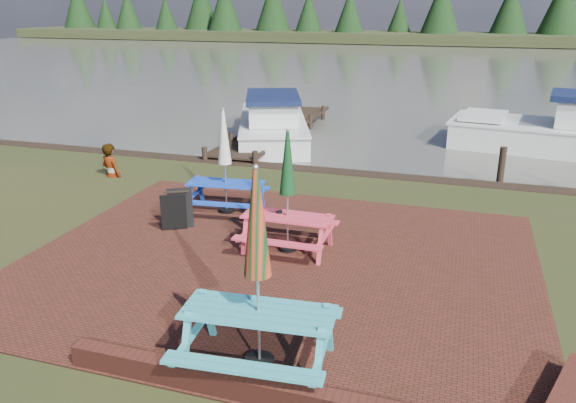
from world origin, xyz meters
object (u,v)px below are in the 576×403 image
Objects in this scene: chalkboard at (177,210)px; boat_jetty at (273,125)px; jetty at (276,129)px; person at (109,144)px; picnic_table_blue at (225,178)px; picnic_table_teal at (258,302)px; picnic_table_red at (288,210)px.

chalkboard is 0.12× the size of boat_jetty.
person is at bearing -110.76° from jetty.
jetty is (-1.60, 8.18, -0.69)m from picnic_table_blue.
boat_jetty is (-1.04, 8.96, -0.06)m from chalkboard.
picnic_table_teal is 1.49× the size of person.
chalkboard is at bearing -83.60° from jetty.
picnic_table_red is 2.51m from chalkboard.
picnic_table_blue is 4.40m from person.
picnic_table_teal is 0.29× the size of jetty.
picnic_table_red is at bearing -70.10° from jetty.
picnic_table_red is 6.79m from person.
picnic_table_red is 10.36m from jetty.
boat_jetty is (-4.24, 12.79, -0.56)m from picnic_table_teal.
picnic_table_red is at bearing -45.21° from picnic_table_blue.
chalkboard is (-2.46, 0.31, -0.38)m from picnic_table_red.
picnic_table_blue is 1.30× the size of person.
picnic_table_red is at bearing 171.00° from person.
person is (-2.48, -6.54, 0.78)m from jetty.
boat_jetty is (-3.50, 9.27, -0.44)m from picnic_table_red.
jetty is (-4.26, 13.23, -0.81)m from picnic_table_teal.
person is (-3.53, 2.87, 0.46)m from chalkboard.
jetty is at bearing 103.07° from picnic_table_teal.
person is at bearing 151.77° from picnic_table_blue.
picnic_table_red reaches higher than chalkboard.
picnic_table_red is 9.92m from boat_jetty.
chalkboard is 0.46× the size of person.
person is at bearing 111.73° from chalkboard.
picnic_table_red is 1.29× the size of person.
person reaches higher than chalkboard.
picnic_table_teal is 5.02m from chalkboard.
picnic_table_teal is at bearing 154.13° from person.
chalkboard is 9.47m from jetty.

